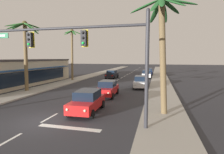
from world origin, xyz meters
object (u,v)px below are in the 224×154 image
object	(u,v)px
sedan_parked_far_kerb	(149,72)
storefront_strip_left	(14,73)
sedan_third_in_queue	(107,88)
palm_left_third	(72,46)
traffic_signal_mast	(84,47)
palm_left_second	(25,43)
sedan_lead_at_stop_bar	(87,101)
sedan_oncoming_far	(112,74)
sedan_parked_mid_kerb	(146,74)
palm_right_nearest	(162,33)
sedan_parked_nearest_kerb	(141,82)

from	to	relation	value
sedan_parked_far_kerb	storefront_strip_left	bearing A→B (deg)	-130.05
sedan_third_in_queue	palm_left_third	xyz separation A→B (m)	(-9.86, 11.63, 5.48)
traffic_signal_mast	storefront_strip_left	size ratio (longest dim) A/B	0.50
storefront_strip_left	traffic_signal_mast	bearing A→B (deg)	-36.83
sedan_third_in_queue	palm_left_second	world-z (taller)	palm_left_second
sedan_lead_at_stop_bar	palm_left_second	xyz separation A→B (m)	(-10.39, 6.18, 5.12)
sedan_lead_at_stop_bar	storefront_strip_left	world-z (taller)	storefront_strip_left
sedan_oncoming_far	sedan_parked_mid_kerb	size ratio (longest dim) A/B	1.00
sedan_lead_at_stop_bar	palm_left_second	world-z (taller)	palm_left_second
sedan_oncoming_far	sedan_parked_far_kerb	bearing A→B (deg)	52.30
sedan_third_in_queue	sedan_parked_far_kerb	world-z (taller)	same
palm_left_third	palm_right_nearest	bearing A→B (deg)	-48.09
sedan_lead_at_stop_bar	sedan_oncoming_far	bearing A→B (deg)	99.30
traffic_signal_mast	sedan_third_in_queue	bearing A→B (deg)	96.32
palm_right_nearest	sedan_parked_far_kerb	bearing A→B (deg)	94.22
sedan_oncoming_far	sedan_parked_nearest_kerb	xyz separation A→B (m)	(6.77, -10.56, 0.00)
traffic_signal_mast	palm_left_third	distance (m)	23.05
traffic_signal_mast	palm_right_nearest	size ratio (longest dim) A/B	1.37
sedan_third_in_queue	sedan_parked_mid_kerb	distance (m)	19.32
palm_left_second	palm_left_third	size ratio (longest dim) A/B	0.92
sedan_lead_at_stop_bar	palm_right_nearest	bearing A→B (deg)	6.53
sedan_parked_nearest_kerb	sedan_parked_mid_kerb	size ratio (longest dim) A/B	1.00
sedan_parked_mid_kerb	palm_right_nearest	world-z (taller)	palm_right_nearest
sedan_parked_mid_kerb	palm_left_third	size ratio (longest dim) A/B	0.48
sedan_parked_far_kerb	palm_left_second	distance (m)	29.49
sedan_oncoming_far	sedan_parked_far_kerb	world-z (taller)	same
sedan_oncoming_far	storefront_strip_left	xyz separation A→B (m)	(-11.72, -13.23, 1.12)
sedan_lead_at_stop_bar	sedan_parked_far_kerb	distance (m)	32.03
sedan_third_in_queue	storefront_strip_left	distance (m)	15.86
traffic_signal_mast	sedan_lead_at_stop_bar	bearing A→B (deg)	109.33
sedan_parked_mid_kerb	palm_left_third	xyz separation A→B (m)	(-12.97, -7.44, 5.48)
sedan_parked_far_kerb	palm_left_third	world-z (taller)	palm_left_third
sedan_parked_mid_kerb	storefront_strip_left	distance (m)	24.16
palm_right_nearest	sedan_lead_at_stop_bar	bearing A→B (deg)	-173.47
sedan_parked_nearest_kerb	palm_left_third	size ratio (longest dim) A/B	0.48
palm_left_second	palm_right_nearest	size ratio (longest dim) A/B	1.01
sedan_parked_nearest_kerb	palm_right_nearest	size ratio (longest dim) A/B	0.53
sedan_lead_at_stop_bar	palm_left_second	bearing A→B (deg)	149.27
sedan_oncoming_far	sedan_parked_nearest_kerb	distance (m)	12.55
sedan_third_in_queue	sedan_lead_at_stop_bar	bearing A→B (deg)	-89.36
traffic_signal_mast	sedan_third_in_queue	size ratio (longest dim) A/B	2.59
sedan_parked_nearest_kerb	sedan_parked_far_kerb	xyz separation A→B (m)	(0.13, 19.49, 0.00)
sedan_oncoming_far	storefront_strip_left	distance (m)	17.71
sedan_parked_far_kerb	sedan_lead_at_stop_bar	bearing A→B (deg)	-95.63
sedan_parked_mid_kerb	sedan_parked_far_kerb	size ratio (longest dim) A/B	1.01
palm_left_third	palm_right_nearest	world-z (taller)	palm_left_third
palm_right_nearest	storefront_strip_left	bearing A→B (deg)	156.52
traffic_signal_mast	sedan_parked_mid_kerb	world-z (taller)	traffic_signal_mast
traffic_signal_mast	sedan_parked_nearest_kerb	world-z (taller)	traffic_signal_mast
sedan_oncoming_far	sedan_parked_mid_kerb	world-z (taller)	same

